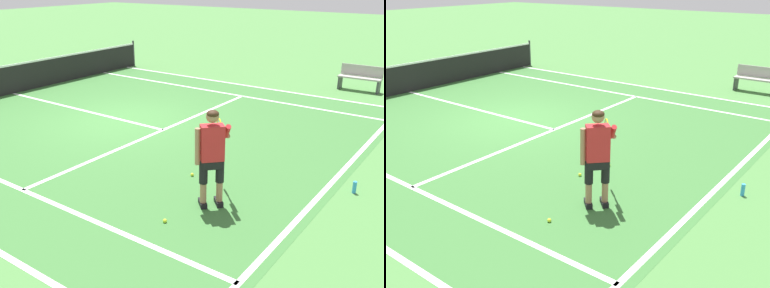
{
  "view_description": "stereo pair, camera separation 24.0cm",
  "coord_description": "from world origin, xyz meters",
  "views": [
    {
      "loc": [
        -8.21,
        -8.12,
        3.69
      ],
      "look_at": [
        -2.61,
        -4.16,
        1.05
      ],
      "focal_mm": 41.11,
      "sensor_mm": 36.0,
      "label": 1
    },
    {
      "loc": [
        -8.07,
        -8.32,
        3.69
      ],
      "look_at": [
        -2.61,
        -4.16,
        1.05
      ],
      "focal_mm": 41.11,
      "sensor_mm": 36.0,
      "label": 2
    }
  ],
  "objects": [
    {
      "name": "line_baseline",
      "position": [
        0.0,
        -5.95,
        0.0
      ],
      "size": [
        10.98,
        0.1,
        0.01
      ],
      "primitive_type": "cube",
      "color": "white",
      "rests_on": "ground"
    },
    {
      "name": "line_service",
      "position": [
        0.0,
        -1.41,
        0.0
      ],
      "size": [
        8.23,
        0.1,
        0.01
      ],
      "primitive_type": "cube",
      "color": "white",
      "rests_on": "ground"
    },
    {
      "name": "ground_plane",
      "position": [
        0.0,
        0.0,
        0.0
      ],
      "size": [
        80.0,
        80.0,
        0.0
      ],
      "primitive_type": "plane",
      "color": "#477F3D"
    },
    {
      "name": "tennis_ball_mid_court",
      "position": [
        -3.49,
        -4.25,
        0.03
      ],
      "size": [
        0.07,
        0.07,
        0.07
      ],
      "primitive_type": "sphere",
      "color": "#CCE02D",
      "rests_on": "ground"
    },
    {
      "name": "tennis_net",
      "position": [
        0.0,
        4.99,
        0.5
      ],
      "size": [
        11.96,
        0.08,
        1.07
      ],
      "color": "#333338",
      "rests_on": "ground"
    },
    {
      "name": "line_singles_right",
      "position": [
        4.12,
        -0.48,
        0.0
      ],
      "size": [
        0.1,
        10.94,
        0.01
      ],
      "primitive_type": "cube",
      "color": "white",
      "rests_on": "ground"
    },
    {
      "name": "line_doubles_right",
      "position": [
        5.49,
        -0.48,
        0.0
      ],
      "size": [
        0.1,
        10.94,
        0.01
      ],
      "primitive_type": "cube",
      "color": "white",
      "rests_on": "ground"
    },
    {
      "name": "line_centre_service",
      "position": [
        0.0,
        1.79,
        0.0
      ],
      "size": [
        0.1,
        6.4,
        0.01
      ],
      "primitive_type": "cube",
      "color": "white",
      "rests_on": "ground"
    },
    {
      "name": "court_inner_surface",
      "position": [
        0.0,
        -0.48,
        0.0
      ],
      "size": [
        10.98,
        11.34,
        0.0
      ],
      "primitive_type": "cube",
      "color": "#387033",
      "rests_on": "ground"
    },
    {
      "name": "water_bottle",
      "position": [
        -0.7,
        -6.41,
        0.11
      ],
      "size": [
        0.07,
        0.07,
        0.22
      ],
      "primitive_type": "cylinder",
      "color": "#3393D6",
      "rests_on": "ground"
    },
    {
      "name": "tennis_ball_by_baseline",
      "position": [
        -1.82,
        -3.6,
        0.03
      ],
      "size": [
        0.07,
        0.07,
        0.07
      ],
      "primitive_type": "sphere",
      "color": "#CCE02D",
      "rests_on": "ground"
    },
    {
      "name": "tennis_ball_near_feet",
      "position": [
        -1.08,
        -3.79,
        0.03
      ],
      "size": [
        0.07,
        0.07,
        0.07
      ],
      "primitive_type": "sphere",
      "color": "#CCE02D",
      "rests_on": "ground"
    },
    {
      "name": "courtside_bench",
      "position": [
        7.09,
        -4.29,
        0.45
      ],
      "size": [
        0.4,
        1.4,
        0.85
      ],
      "color": "#9E9993",
      "rests_on": "ground"
    },
    {
      "name": "tennis_player",
      "position": [
        -2.59,
        -4.54,
        0.99
      ],
      "size": [
        1.16,
        0.74,
        1.71
      ],
      "color": "black",
      "rests_on": "ground"
    }
  ]
}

